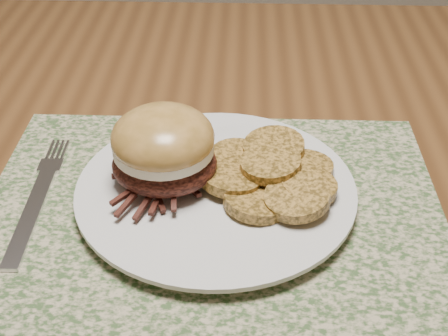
{
  "coord_description": "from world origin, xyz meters",
  "views": [
    {
      "loc": [
        0.2,
        -0.57,
        1.15
      ],
      "look_at": [
        0.18,
        -0.08,
        0.79
      ],
      "focal_mm": 50.0,
      "sensor_mm": 36.0,
      "label": 1
    }
  ],
  "objects_px": {
    "dinner_plate": "(216,192)",
    "fork": "(39,196)",
    "dining_table": "(78,207)",
    "pork_sandwich": "(164,149)"
  },
  "relations": [
    {
      "from": "dining_table",
      "to": "fork",
      "type": "bearing_deg",
      "value": -95.05
    },
    {
      "from": "fork",
      "to": "dinner_plate",
      "type": "bearing_deg",
      "value": 0.66
    },
    {
      "from": "pork_sandwich",
      "to": "fork",
      "type": "height_order",
      "value": "pork_sandwich"
    },
    {
      "from": "dinner_plate",
      "to": "pork_sandwich",
      "type": "bearing_deg",
      "value": 172.47
    },
    {
      "from": "dinner_plate",
      "to": "pork_sandwich",
      "type": "relative_size",
      "value": 2.24
    },
    {
      "from": "dining_table",
      "to": "dinner_plate",
      "type": "height_order",
      "value": "dinner_plate"
    },
    {
      "from": "pork_sandwich",
      "to": "dinner_plate",
      "type": "bearing_deg",
      "value": 0.67
    },
    {
      "from": "dinner_plate",
      "to": "fork",
      "type": "distance_m",
      "value": 0.18
    },
    {
      "from": "dinner_plate",
      "to": "pork_sandwich",
      "type": "xyz_separation_m",
      "value": [
        -0.05,
        0.01,
        0.05
      ]
    },
    {
      "from": "dinner_plate",
      "to": "dining_table",
      "type": "bearing_deg",
      "value": 154.48
    }
  ]
}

